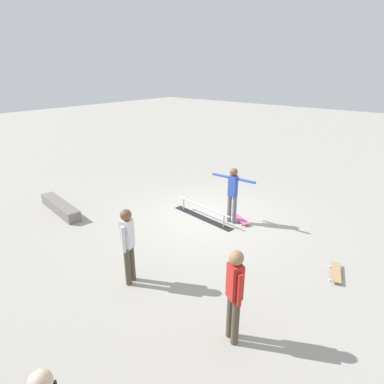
{
  "coord_description": "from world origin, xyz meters",
  "views": [
    {
      "loc": [
        -5.29,
        7.18,
        4.31
      ],
      "look_at": [
        0.14,
        0.63,
        1.0
      ],
      "focal_mm": 30.22,
      "sensor_mm": 36.0,
      "label": 1
    }
  ],
  "objects_px": {
    "grind_rail": "(203,213)",
    "skater_main": "(233,191)",
    "skateboard_main": "(240,219)",
    "bystander_white_shirt": "(128,243)",
    "skate_ledge": "(60,207)",
    "bystander_red_shirt": "(234,292)",
    "loose_skateboard_natural": "(336,272)"
  },
  "relations": [
    {
      "from": "skate_ledge",
      "to": "skater_main",
      "type": "distance_m",
      "value": 5.46
    },
    {
      "from": "skate_ledge",
      "to": "skater_main",
      "type": "bearing_deg",
      "value": -148.18
    },
    {
      "from": "skate_ledge",
      "to": "loose_skateboard_natural",
      "type": "relative_size",
      "value": 2.69
    },
    {
      "from": "skateboard_main",
      "to": "bystander_white_shirt",
      "type": "bearing_deg",
      "value": 113.88
    },
    {
      "from": "skater_main",
      "to": "loose_skateboard_natural",
      "type": "xyz_separation_m",
      "value": [
        -3.22,
        0.72,
        -0.9
      ]
    },
    {
      "from": "skateboard_main",
      "to": "bystander_white_shirt",
      "type": "distance_m",
      "value": 4.09
    },
    {
      "from": "skateboard_main",
      "to": "loose_skateboard_natural",
      "type": "height_order",
      "value": "same"
    },
    {
      "from": "grind_rail",
      "to": "skater_main",
      "type": "distance_m",
      "value": 1.2
    },
    {
      "from": "grind_rail",
      "to": "skateboard_main",
      "type": "relative_size",
      "value": 2.85
    },
    {
      "from": "skateboard_main",
      "to": "bystander_red_shirt",
      "type": "relative_size",
      "value": 0.47
    },
    {
      "from": "grind_rail",
      "to": "bystander_red_shirt",
      "type": "xyz_separation_m",
      "value": [
        -3.27,
        3.39,
        0.79
      ]
    },
    {
      "from": "skater_main",
      "to": "bystander_white_shirt",
      "type": "xyz_separation_m",
      "value": [
        0.08,
        3.77,
        -0.02
      ]
    },
    {
      "from": "skateboard_main",
      "to": "bystander_white_shirt",
      "type": "xyz_separation_m",
      "value": [
        0.24,
        3.99,
        0.89
      ]
    },
    {
      "from": "bystander_white_shirt",
      "to": "bystander_red_shirt",
      "type": "bearing_deg",
      "value": -107.22
    },
    {
      "from": "bystander_white_shirt",
      "to": "skate_ledge",
      "type": "bearing_deg",
      "value": 59.75
    },
    {
      "from": "skateboard_main",
      "to": "loose_skateboard_natural",
      "type": "xyz_separation_m",
      "value": [
        -3.06,
        0.94,
        0.0
      ]
    },
    {
      "from": "skateboard_main",
      "to": "skate_ledge",
      "type": "bearing_deg",
      "value": 60.14
    },
    {
      "from": "skate_ledge",
      "to": "skater_main",
      "type": "xyz_separation_m",
      "value": [
        -4.58,
        -2.84,
        0.81
      ]
    },
    {
      "from": "skater_main",
      "to": "skateboard_main",
      "type": "relative_size",
      "value": 2.1
    },
    {
      "from": "bystander_white_shirt",
      "to": "bystander_red_shirt",
      "type": "xyz_separation_m",
      "value": [
        -2.52,
        -0.06,
        0.01
      ]
    },
    {
      "from": "grind_rail",
      "to": "bystander_white_shirt",
      "type": "relative_size",
      "value": 1.35
    },
    {
      "from": "grind_rail",
      "to": "skater_main",
      "type": "xyz_separation_m",
      "value": [
        -0.83,
        -0.33,
        0.8
      ]
    },
    {
      "from": "grind_rail",
      "to": "bystander_white_shirt",
      "type": "xyz_separation_m",
      "value": [
        -0.75,
        3.45,
        0.78
      ]
    },
    {
      "from": "bystander_white_shirt",
      "to": "loose_skateboard_natural",
      "type": "height_order",
      "value": "bystander_white_shirt"
    },
    {
      "from": "skate_ledge",
      "to": "skater_main",
      "type": "height_order",
      "value": "skater_main"
    },
    {
      "from": "grind_rail",
      "to": "skate_ledge",
      "type": "distance_m",
      "value": 4.52
    },
    {
      "from": "skater_main",
      "to": "skateboard_main",
      "type": "bearing_deg",
      "value": -131.17
    },
    {
      "from": "grind_rail",
      "to": "bystander_white_shirt",
      "type": "bearing_deg",
      "value": 108.62
    },
    {
      "from": "bystander_white_shirt",
      "to": "loose_skateboard_natural",
      "type": "xyz_separation_m",
      "value": [
        -3.3,
        -3.05,
        -0.89
      ]
    },
    {
      "from": "skateboard_main",
      "to": "skater_main",
      "type": "bearing_deg",
      "value": 80.32
    },
    {
      "from": "bystander_white_shirt",
      "to": "loose_skateboard_natural",
      "type": "bearing_deg",
      "value": -65.84
    },
    {
      "from": "grind_rail",
      "to": "loose_skateboard_natural",
      "type": "height_order",
      "value": "grind_rail"
    }
  ]
}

